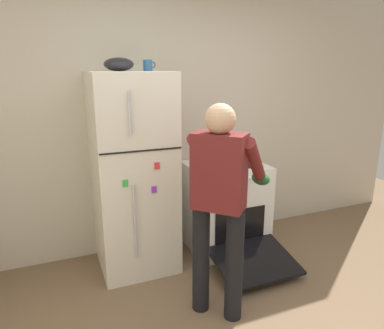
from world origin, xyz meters
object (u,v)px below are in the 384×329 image
(person_cook, at_px, (221,193))
(red_pot, at_px, (214,160))
(mixing_bowl, at_px, (119,64))
(coffee_mug, at_px, (148,65))
(stove_range, at_px, (226,207))
(refrigerator, at_px, (133,174))
(pepper_mill, at_px, (242,150))

(person_cook, relative_size, red_pot, 4.79)
(mixing_bowl, bearing_deg, coffee_mug, 10.78)
(stove_range, bearing_deg, person_cook, -120.29)
(refrigerator, xyz_separation_m, pepper_mill, (1.24, 0.20, 0.07))
(stove_range, distance_m, coffee_mug, 1.60)
(person_cook, height_order, pepper_mill, person_cook)
(red_pot, bearing_deg, pepper_mill, 28.52)
(red_pot, xyz_separation_m, coffee_mug, (-0.60, 0.10, 0.88))
(mixing_bowl, bearing_deg, refrigerator, -0.22)
(red_pot, relative_size, mixing_bowl, 1.36)
(stove_range, bearing_deg, red_pot, -168.55)
(stove_range, relative_size, mixing_bowl, 4.90)
(refrigerator, height_order, red_pot, refrigerator)
(person_cook, relative_size, coffee_mug, 14.28)
(stove_range, relative_size, coffee_mug, 10.71)
(stove_range, distance_m, red_pot, 0.55)
(pepper_mill, relative_size, mixing_bowl, 0.60)
(person_cook, height_order, coffee_mug, coffee_mug)
(stove_range, height_order, person_cook, person_cook)
(stove_range, relative_size, red_pot, 3.59)
(red_pot, height_order, coffee_mug, coffee_mug)
(red_pot, relative_size, pepper_mill, 2.29)
(mixing_bowl, bearing_deg, person_cook, -61.26)
(refrigerator, relative_size, pepper_mill, 12.29)
(stove_range, bearing_deg, mixing_bowl, 179.01)
(coffee_mug, distance_m, pepper_mill, 1.38)
(stove_range, height_order, pepper_mill, pepper_mill)
(red_pot, distance_m, mixing_bowl, 1.24)
(person_cook, relative_size, pepper_mill, 10.95)
(person_cook, bearing_deg, stove_range, 59.71)
(refrigerator, height_order, mixing_bowl, mixing_bowl)
(stove_range, distance_m, pepper_mill, 0.65)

